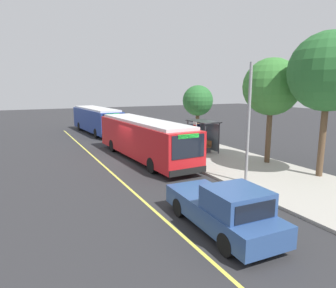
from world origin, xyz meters
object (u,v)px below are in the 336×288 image
object	(u,v)px
transit_bus_main	(144,138)
transit_bus_second	(97,119)
pedestrian_commuter	(178,141)
pickup_truck	(224,209)
route_sign_post	(195,136)
waiting_bench	(204,145)

from	to	relation	value
transit_bus_main	transit_bus_second	bearing A→B (deg)	-180.00
transit_bus_second	pedestrian_commuter	xyz separation A→B (m)	(14.41, 3.01, -0.50)
transit_bus_main	pickup_truck	distance (m)	12.13
transit_bus_main	pickup_truck	xyz separation A→B (m)	(11.99, -1.67, -0.76)
route_sign_post	pedestrian_commuter	size ratio (longest dim) A/B	1.66
transit_bus_main	waiting_bench	distance (m)	5.28
transit_bus_main	transit_bus_second	world-z (taller)	same
pedestrian_commuter	transit_bus_main	bearing A→B (deg)	-86.36
route_sign_post	transit_bus_second	bearing A→B (deg)	-171.20
pickup_truck	waiting_bench	world-z (taller)	pickup_truck
transit_bus_main	transit_bus_second	xyz separation A→B (m)	(-14.60, -0.00, -0.00)
transit_bus_main	route_sign_post	xyz separation A→B (m)	(2.81, 2.70, 0.34)
transit_bus_second	waiting_bench	world-z (taller)	transit_bus_second
pickup_truck	route_sign_post	distance (m)	10.22
transit_bus_second	waiting_bench	distance (m)	15.76
pickup_truck	pedestrian_commuter	size ratio (longest dim) A/B	3.23
transit_bus_second	route_sign_post	world-z (taller)	same
waiting_bench	route_sign_post	size ratio (longest dim) A/B	0.57
transit_bus_main	route_sign_post	world-z (taller)	same
transit_bus_main	pedestrian_commuter	size ratio (longest dim) A/B	7.25
route_sign_post	pedestrian_commuter	world-z (taller)	route_sign_post
pickup_truck	pedestrian_commuter	xyz separation A→B (m)	(-12.18, 4.68, 0.26)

